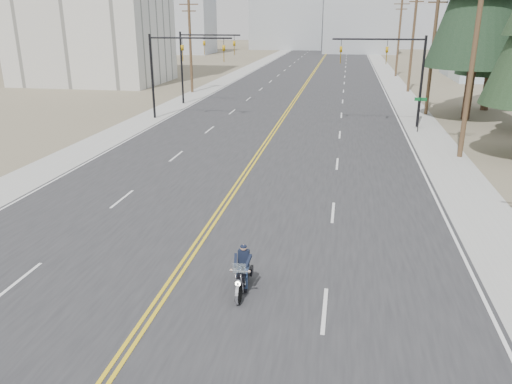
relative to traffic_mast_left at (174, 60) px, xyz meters
name	(u,v)px	position (x,y,z in m)	size (l,w,h in m)	color
ground_plane	(105,382)	(8.98, -32.00, -4.94)	(400.00, 400.00, 0.00)	#776D56
road	(312,75)	(8.98, 38.00, -4.93)	(20.00, 200.00, 0.01)	#303033
sidewalk_left	(239,73)	(-2.52, 38.00, -4.93)	(3.00, 200.00, 0.01)	#A5A5A0
sidewalk_right	(389,76)	(20.48, 38.00, -4.93)	(3.00, 200.00, 0.01)	#A5A5A0
traffic_mast_left	(174,60)	(0.00, 0.00, 0.00)	(7.10, 0.26, 7.00)	black
traffic_mast_right	(396,63)	(17.95, 0.00, 0.00)	(7.10, 0.26, 7.00)	black
traffic_mast_far	(198,54)	(-0.33, 8.00, -0.06)	(6.10, 0.26, 7.00)	black
street_sign	(420,109)	(19.78, -2.00, -3.13)	(0.90, 0.06, 2.62)	black
utility_pole_b	(473,58)	(21.48, -9.00, 1.05)	(2.20, 0.30, 11.50)	brown
utility_pole_c	(433,49)	(21.48, 6.00, 0.79)	(2.20, 0.30, 11.00)	brown
utility_pole_d	(413,39)	(21.48, 21.00, 1.05)	(2.20, 0.30, 11.50)	brown
utility_pole_e	(399,36)	(21.48, 38.00, 0.79)	(2.20, 0.30, 11.00)	brown
utility_pole_left	(190,44)	(-3.52, 16.00, 0.54)	(2.20, 0.30, 10.50)	brown
haze_bldg_a	(182,6)	(-26.02, 83.00, 6.06)	(14.00, 12.00, 22.00)	#B7BCC6
haze_bldg_b	(361,24)	(16.98, 93.00, 2.06)	(18.00, 14.00, 14.00)	#ADB2B7
haze_bldg_d	(288,1)	(-3.02, 108.00, 8.06)	(20.00, 15.00, 26.00)	#ADB2B7
haze_bldg_e	(418,27)	(33.98, 118.00, 1.06)	(14.00, 14.00, 12.00)	#B7BCC6
haze_bldg_f	(148,19)	(-41.02, 98.00, 3.06)	(12.00, 12.00, 16.00)	#ADB2B7
motorcyclist	(242,270)	(11.36, -27.33, -4.18)	(0.83, 1.93, 1.51)	black
conifer_far	(500,4)	(27.26, 9.39, 4.48)	(6.13, 6.13, 16.42)	#382619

